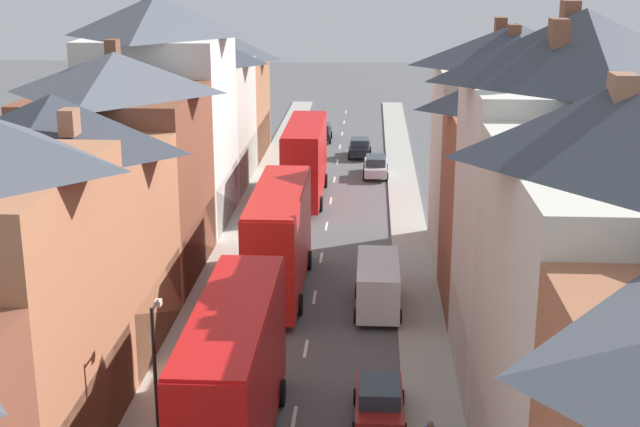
% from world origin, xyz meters
% --- Properties ---
extents(pavement_left, '(2.20, 104.00, 0.14)m').
position_xyz_m(pavement_left, '(-5.10, 38.00, 0.07)').
color(pavement_left, '#A8A399').
rests_on(pavement_left, ground).
extents(pavement_right, '(2.20, 104.00, 0.14)m').
position_xyz_m(pavement_right, '(5.10, 38.00, 0.07)').
color(pavement_right, '#A8A399').
rests_on(pavement_right, ground).
extents(centre_line_dashes, '(0.14, 97.80, 0.01)m').
position_xyz_m(centre_line_dashes, '(0.00, 36.00, 0.01)').
color(centre_line_dashes, silver).
rests_on(centre_line_dashes, ground).
extents(terrace_row_left, '(8.00, 78.80, 14.11)m').
position_xyz_m(terrace_row_left, '(-10.19, 26.94, 5.88)').
color(terrace_row_left, silver).
rests_on(terrace_row_left, ground).
extents(terrace_row_right, '(8.00, 52.43, 14.73)m').
position_xyz_m(terrace_row_right, '(10.19, 14.95, 6.54)').
color(terrace_row_right, silver).
rests_on(terrace_row_right, ground).
extents(double_decker_bus_lead, '(2.74, 10.80, 5.30)m').
position_xyz_m(double_decker_bus_lead, '(-1.81, 30.75, 2.82)').
color(double_decker_bus_lead, red).
rests_on(double_decker_bus_lead, ground).
extents(double_decker_bus_mid_street, '(2.74, 10.80, 5.30)m').
position_xyz_m(double_decker_bus_mid_street, '(-1.81, 15.67, 2.82)').
color(double_decker_bus_mid_street, red).
rests_on(double_decker_bus_mid_street, ground).
extents(double_decker_bus_far_approaching, '(2.74, 10.80, 5.30)m').
position_xyz_m(double_decker_bus_far_approaching, '(-1.81, 48.39, 2.82)').
color(double_decker_bus_far_approaching, red).
rests_on(double_decker_bus_far_approaching, ground).
extents(car_near_blue, '(1.90, 3.82, 1.59)m').
position_xyz_m(car_near_blue, '(1.80, 61.98, 0.80)').
color(car_near_blue, black).
rests_on(car_near_blue, ground).
extents(car_parked_left_a, '(1.90, 4.56, 1.58)m').
position_xyz_m(car_parked_left_a, '(3.10, 55.30, 0.80)').
color(car_parked_left_a, '#B7BABF').
rests_on(car_parked_left_a, ground).
extents(car_parked_left_b, '(1.90, 4.43, 1.61)m').
position_xyz_m(car_parked_left_b, '(-3.10, 18.00, 0.81)').
color(car_parked_left_b, '#B7BABF').
rests_on(car_parked_left_b, ground).
extents(car_mid_white, '(1.90, 4.07, 1.60)m').
position_xyz_m(car_mid_white, '(-1.80, 68.48, 0.81)').
color(car_mid_white, black).
rests_on(car_mid_white, ground).
extents(car_far_grey, '(1.90, 3.99, 1.61)m').
position_xyz_m(car_far_grey, '(3.10, 17.91, 0.81)').
color(car_far_grey, maroon).
rests_on(car_far_grey, ground).
extents(delivery_van, '(2.20, 5.20, 2.41)m').
position_xyz_m(delivery_van, '(3.10, 28.49, 1.34)').
color(delivery_van, white).
rests_on(delivery_van, ground).
extents(street_lamp, '(0.20, 1.12, 5.50)m').
position_xyz_m(street_lamp, '(-4.25, 15.06, 3.24)').
color(street_lamp, black).
rests_on(street_lamp, ground).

